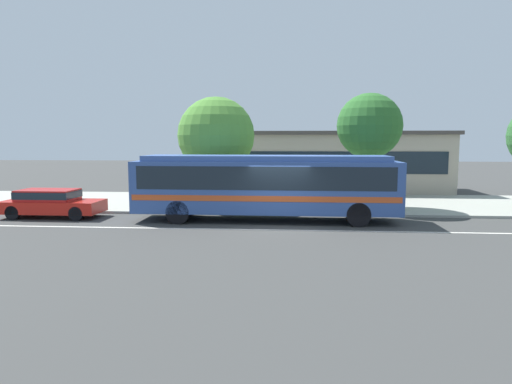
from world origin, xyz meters
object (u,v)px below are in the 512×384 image
pedestrian_waiting_near_sign (369,191)px  pedestrian_standing_by_tree (307,191)px  pedestrian_walking_along_curb (281,190)px  sedan_behind_bus (51,202)px  transit_bus (266,183)px  bus_stop_sign (355,180)px  street_tree_near_stop (216,136)px  street_tree_mid_block (369,126)px

pedestrian_waiting_near_sign → pedestrian_standing_by_tree: bearing=-178.9°
pedestrian_walking_along_curb → pedestrian_standing_by_tree: 1.24m
sedan_behind_bus → pedestrian_walking_along_curb: (10.48, 2.18, 0.40)m
sedan_behind_bus → pedestrian_standing_by_tree: size_ratio=2.63×
transit_bus → pedestrian_standing_by_tree: (1.86, 2.12, -0.55)m
transit_bus → bus_stop_sign: 4.39m
transit_bus → pedestrian_standing_by_tree: bearing=48.7°
street_tree_near_stop → street_tree_mid_block: 7.79m
bus_stop_sign → street_tree_mid_block: (0.91, 1.97, 2.52)m
pedestrian_standing_by_tree → street_tree_near_stop: 5.60m
pedestrian_walking_along_curb → bus_stop_sign: 3.55m
pedestrian_walking_along_curb → street_tree_near_stop: 4.56m
transit_bus → pedestrian_waiting_near_sign: (4.79, 2.18, -0.55)m
sedan_behind_bus → bus_stop_sign: (13.92, 1.56, 0.98)m
transit_bus → pedestrian_walking_along_curb: size_ratio=6.69×
street_tree_mid_block → street_tree_near_stop: bearing=179.2°
transit_bus → bus_stop_sign: transit_bus is taller
bus_stop_sign → street_tree_near_stop: 7.46m
pedestrian_waiting_near_sign → street_tree_near_stop: bearing=168.4°
pedestrian_waiting_near_sign → street_tree_near_stop: size_ratio=0.30×
street_tree_near_stop → transit_bus: bearing=-53.2°
sedan_behind_bus → pedestrian_waiting_near_sign: 14.80m
bus_stop_sign → pedestrian_walking_along_curb: bearing=169.8°
pedestrian_waiting_near_sign → pedestrian_standing_by_tree: 2.93m
pedestrian_waiting_near_sign → pedestrian_walking_along_curb: pedestrian_walking_along_curb is taller
pedestrian_standing_by_tree → bus_stop_sign: 2.33m
street_tree_near_stop → bus_stop_sign: bearing=-16.9°
street_tree_mid_block → pedestrian_standing_by_tree: bearing=-154.3°
sedan_behind_bus → street_tree_near_stop: bearing=27.3°
bus_stop_sign → street_tree_mid_block: street_tree_mid_block is taller
pedestrian_walking_along_curb → street_tree_mid_block: bearing=17.2°
pedestrian_waiting_near_sign → bus_stop_sign: bearing=-144.2°
pedestrian_standing_by_tree → street_tree_mid_block: (3.12, 1.51, 3.11)m
transit_bus → street_tree_mid_block: (4.99, 3.63, 2.55)m
bus_stop_sign → street_tree_mid_block: size_ratio=0.43×
street_tree_mid_block → sedan_behind_bus: bearing=-166.6°
pedestrian_standing_by_tree → pedestrian_walking_along_curb: bearing=172.9°
pedestrian_waiting_near_sign → transit_bus: bearing=-155.6°
sedan_behind_bus → bus_stop_sign: bus_stop_sign is taller
pedestrian_standing_by_tree → bus_stop_sign: size_ratio=0.69×
pedestrian_waiting_near_sign → pedestrian_standing_by_tree: pedestrian_waiting_near_sign is taller
sedan_behind_bus → street_tree_near_stop: 8.51m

